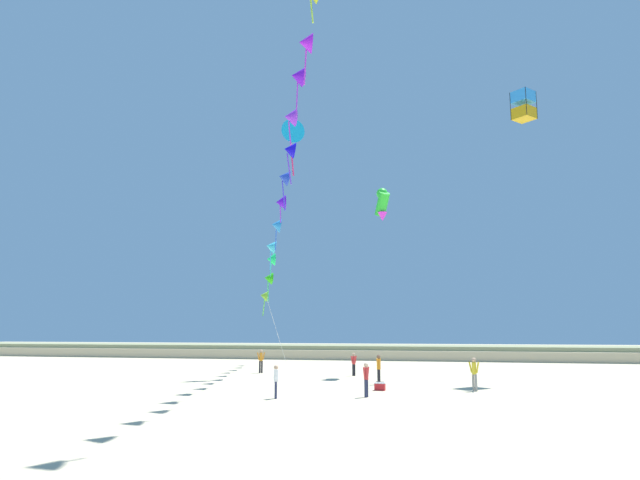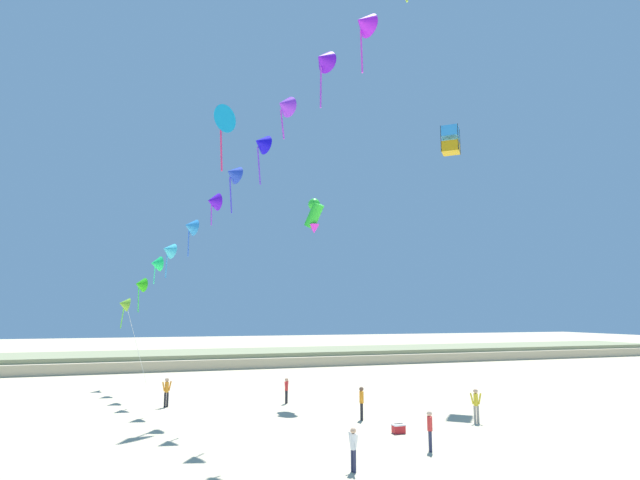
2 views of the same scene
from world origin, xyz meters
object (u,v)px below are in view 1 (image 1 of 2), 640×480
Objects in this scene: person_mid_center at (366,377)px; person_far_center at (379,367)px; person_near_left at (354,363)px; large_kite_mid_trail at (523,106)px; large_kite_high_solo at (382,203)px; person_far_left at (261,359)px; large_kite_low_lead at (292,132)px; person_far_right at (276,379)px; beach_cooler at (380,386)px; person_near_right at (474,372)px.

person_mid_center is 6.67m from person_far_center.
person_near_left is at bearing 113.16° from person_far_center.
large_kite_mid_trail is 0.80× the size of large_kite_high_solo.
person_far_left is 17.62m from large_kite_low_lead.
large_kite_low_lead reaches higher than person_far_left.
person_far_right is 2.69× the size of beach_cooler.
large_kite_low_lead is at bearing 146.57° from person_near_right.
person_near_left is 0.36× the size of large_kite_low_lead.
large_kite_low_lead is (-4.64, -0.31, 17.45)m from person_near_left.
person_near_right is at bearing -33.43° from large_kite_low_lead.
person_far_center is at bearing 92.62° from person_mid_center.
person_far_right is 0.35× the size of large_kite_low_lead.
person_far_left is (-7.36, 1.06, 0.10)m from person_near_left.
person_near_left reaches higher than beach_cooler.
person_far_center is (-5.47, 2.56, 0.00)m from person_near_right.
large_kite_high_solo is at bearing 22.86° from person_near_left.
large_kite_mid_trail is (9.39, 11.93, 17.70)m from person_mid_center.
person_far_right is (-9.24, -5.67, -0.11)m from person_near_right.
person_mid_center is 17.29m from person_far_left.
person_near_left is 6.71m from person_far_center.
person_near_right is 1.00× the size of person_far_center.
person_near_right is 19.76m from large_kite_mid_trail.
person_mid_center is at bearing -53.41° from person_far_left.
person_far_right is at bearing -131.23° from beach_cooler.
large_kite_high_solo is (-0.82, 13.73, 11.71)m from person_mid_center.
large_kite_low_lead is (-3.51, 14.09, 17.47)m from person_far_right.
person_far_center is at bearing 154.90° from person_near_right.
beach_cooler is (3.15, -9.51, -0.71)m from person_near_left.
large_kite_high_solo reaches higher than person_near_right.
person_far_right is (-1.13, -14.40, -0.02)m from person_near_left.
large_kite_high_solo reaches higher than person_near_left.
person_far_left is 3.05× the size of beach_cooler.
large_kite_mid_trail reaches higher than person_far_center.
large_kite_low_lead is at bearing -176.13° from person_near_left.
large_kite_low_lead is at bearing 121.22° from person_mid_center.
person_near_right is at bearing -118.36° from large_kite_mid_trail.
person_far_right is 0.77× the size of large_kite_mid_trail.
person_mid_center is 0.37× the size of large_kite_low_lead.
person_near_left is at bearing 85.50° from person_far_right.
large_kite_high_solo is at bearing 93.42° from person_mid_center.
person_far_center is 3.47m from beach_cooler.
large_kite_low_lead is at bearing 130.29° from beach_cooler.
person_mid_center is at bearing -87.38° from person_far_center.
beach_cooler is at bearing -49.71° from large_kite_low_lead.
large_kite_low_lead reaches higher than person_far_center.
person_near_left is at bearing 3.87° from large_kite_low_lead.
large_kite_low_lead is 21.80m from beach_cooler.
person_near_left is 1.03× the size of person_far_right.
person_near_left is 18.06m from large_kite_low_lead.
large_kite_high_solo reaches higher than beach_cooler.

